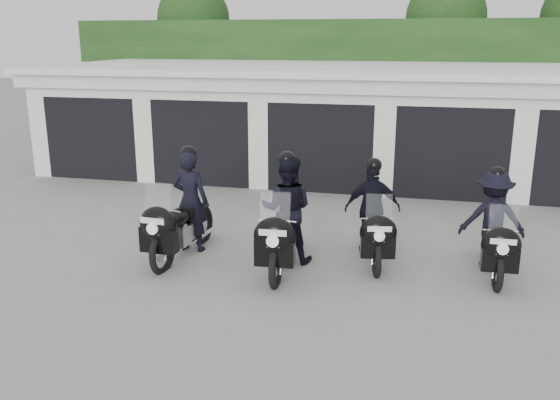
% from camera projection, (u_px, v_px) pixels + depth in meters
% --- Properties ---
extents(ground, '(80.00, 80.00, 0.00)m').
position_uv_depth(ground, '(262.00, 275.00, 9.65)').
color(ground, gray).
rests_on(ground, ground).
extents(garage_block, '(16.40, 6.80, 2.96)m').
position_uv_depth(garage_block, '(335.00, 121.00, 16.82)').
color(garage_block, white).
rests_on(garage_block, ground).
extents(background_vegetation, '(20.00, 3.90, 5.80)m').
position_uv_depth(background_vegetation, '(367.00, 65.00, 20.93)').
color(background_vegetation, '#183814').
rests_on(background_vegetation, ground).
extents(police_bike_a, '(0.80, 2.28, 1.98)m').
position_uv_depth(police_bike_a, '(183.00, 213.00, 10.32)').
color(police_bike_a, black).
rests_on(police_bike_a, ground).
extents(police_bike_b, '(0.94, 2.28, 1.99)m').
position_uv_depth(police_bike_b, '(285.00, 218.00, 9.88)').
color(police_bike_b, black).
rests_on(police_bike_b, ground).
extents(police_bike_c, '(1.06, 2.05, 1.79)m').
position_uv_depth(police_bike_c, '(373.00, 216.00, 10.26)').
color(police_bike_c, black).
rests_on(police_bike_c, ground).
extents(police_bike_d, '(1.08, 2.04, 1.78)m').
position_uv_depth(police_bike_d, '(494.00, 226.00, 9.69)').
color(police_bike_d, black).
rests_on(police_bike_d, ground).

